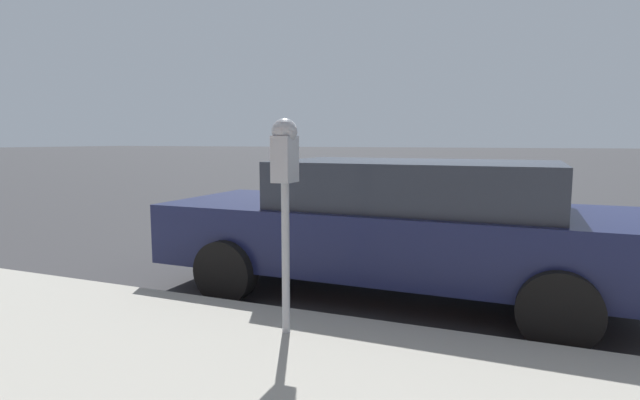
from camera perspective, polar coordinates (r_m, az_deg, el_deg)
ground_plane at (r=6.26m, az=15.71°, el=-8.51°), size 220.00×220.00×0.00m
parking_meter at (r=3.68m, az=-4.02°, el=3.40°), size 0.21×0.19×1.62m
car_navy at (r=5.26m, az=9.21°, el=-2.74°), size 2.06×4.91×1.42m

